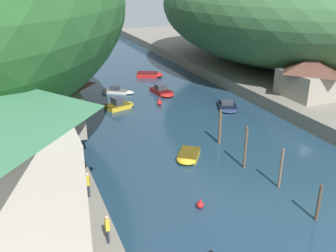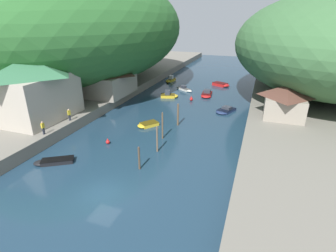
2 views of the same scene
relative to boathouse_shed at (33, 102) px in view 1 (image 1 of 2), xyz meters
name	(u,v)px [view 1 (image 1 of 2)]	position (x,y,z in m)	size (l,w,h in m)	color
water_surface	(158,107)	(14.24, 5.52, -4.05)	(130.00, 130.00, 0.00)	#1E384C
right_bank	(305,82)	(36.51, 5.52, -3.28)	(22.00, 120.00, 1.55)	slate
hillside_right	(278,6)	(37.61, 14.77, 6.33)	(33.28, 46.59, 17.67)	#3D6B3D
boathouse_shed	(33,102)	(0.00, 0.00, 0.00)	(8.43, 9.89, 4.86)	gray
right_bank_cottage	(310,76)	(30.21, -1.84, -0.09)	(5.73, 6.44, 4.65)	gray
boat_mid_channel	(151,75)	(18.26, 19.34, -3.70)	(4.40, 3.47, 0.70)	red
boat_red_skiff	(227,107)	(21.60, 1.65, -3.78)	(3.37, 4.42, 0.84)	navy
boat_near_quay	(68,82)	(5.60, 19.54, -3.60)	(1.58, 3.89, 1.47)	gold
boat_moored_right	(120,105)	(9.85, 6.71, -3.63)	(3.79, 2.76, 1.39)	gold
boat_small_dinghy	(188,157)	(11.70, -8.55, -3.79)	(3.11, 3.45, 0.52)	gold
boat_far_right_bank	(118,91)	(11.28, 12.78, -3.74)	(4.19, 3.45, 1.00)	silver
boat_yellow_tender	(163,91)	(16.65, 10.14, -3.69)	(2.26, 4.52, 1.19)	red
mooring_post_nearest	(319,203)	(15.70, -19.55, -2.71)	(0.22, 0.22, 2.66)	#4C3D2D
mooring_post_second	(281,168)	(16.02, -15.30, -2.41)	(0.20, 0.20, 3.27)	brown
mooring_post_middle	(246,147)	(15.32, -11.67, -2.20)	(0.21, 0.21, 3.68)	brown
mooring_post_fourth	(220,127)	(15.83, -6.62, -2.36)	(0.27, 0.27, 3.37)	brown
channel_buoy_near	(159,103)	(14.56, 5.87, -3.69)	(0.62, 0.62, 0.94)	red
channel_buoy_far	(200,204)	(9.35, -15.50, -3.75)	(0.51, 0.51, 0.76)	red
person_on_quay	(107,227)	(2.34, -18.50, -1.52)	(0.24, 0.39, 1.69)	#282D3D
person_by_boathouse	(88,183)	(2.28, -13.61, -1.52)	(0.31, 0.42, 1.69)	#282D3D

